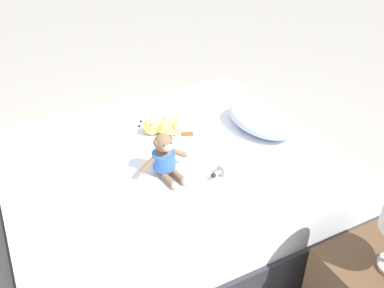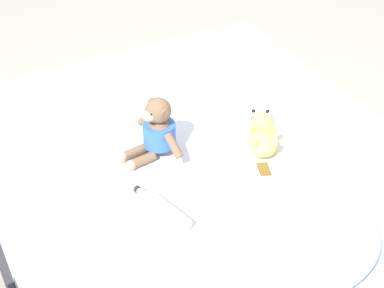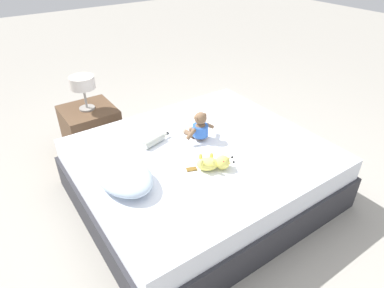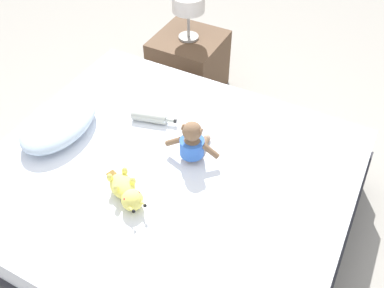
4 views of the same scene
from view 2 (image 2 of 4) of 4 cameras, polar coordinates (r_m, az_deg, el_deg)
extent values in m
plane|color=#9E998E|center=(2.48, 0.57, -8.98)|extent=(16.00, 16.00, 0.00)
cube|color=#2D2D33|center=(2.39, 0.59, -6.70)|extent=(1.58, 1.80, 0.27)
cube|color=white|center=(2.24, 0.63, -2.59)|extent=(1.53, 1.75, 0.17)
ellipsoid|color=silver|center=(1.77, 11.49, -10.35)|extent=(0.53, 0.37, 0.13)
ellipsoid|color=brown|center=(2.15, -3.24, 0.88)|extent=(0.11, 0.12, 0.15)
cylinder|color=blue|center=(2.15, -3.25, 0.99)|extent=(0.14, 0.14, 0.09)
sphere|color=brown|center=(2.09, -3.35, 3.34)|extent=(0.10, 0.10, 0.10)
ellipsoid|color=tan|center=(2.07, -4.29, 2.81)|extent=(0.06, 0.07, 0.04)
sphere|color=black|center=(2.05, -3.99, 2.96)|extent=(0.01, 0.01, 0.01)
sphere|color=black|center=(2.08, -4.51, 3.42)|extent=(0.01, 0.01, 0.01)
cylinder|color=brown|center=(2.05, -2.67, 3.04)|extent=(0.03, 0.01, 0.03)
cylinder|color=brown|center=(2.11, -4.03, 4.17)|extent=(0.03, 0.01, 0.03)
cylinder|color=brown|center=(2.08, -1.82, -0.17)|extent=(0.04, 0.10, 0.08)
cylinder|color=brown|center=(2.21, -4.60, 2.28)|extent=(0.04, 0.10, 0.08)
cylinder|color=brown|center=(2.13, -4.90, -1.62)|extent=(0.10, 0.05, 0.04)
cylinder|color=brown|center=(2.17, -5.73, -0.81)|extent=(0.10, 0.05, 0.04)
sphere|color=tan|center=(2.11, -6.06, -2.11)|extent=(0.04, 0.04, 0.04)
sphere|color=tan|center=(2.15, -6.87, -1.29)|extent=(0.04, 0.04, 0.04)
ellipsoid|color=#EAE066|center=(2.18, 7.00, 0.13)|extent=(0.17, 0.18, 0.08)
sphere|color=#EAE066|center=(2.26, 6.86, 1.85)|extent=(0.10, 0.10, 0.10)
cone|color=#EAE066|center=(2.29, 6.11, 2.69)|extent=(0.06, 0.07, 0.05)
sphere|color=black|center=(2.30, 6.09, 3.25)|extent=(0.02, 0.02, 0.02)
cone|color=#EAE066|center=(2.29, 7.51, 2.65)|extent=(0.06, 0.07, 0.05)
sphere|color=black|center=(2.31, 7.48, 3.21)|extent=(0.02, 0.02, 0.02)
sphere|color=red|center=(2.24, 6.14, 2.45)|extent=(0.02, 0.02, 0.02)
sphere|color=red|center=(2.25, 7.67, 2.41)|extent=(0.02, 0.02, 0.02)
ellipsoid|color=#EAE066|center=(2.18, 5.93, 1.42)|extent=(0.04, 0.04, 0.05)
ellipsoid|color=#EAE066|center=(2.19, 8.12, 1.37)|extent=(0.04, 0.04, 0.05)
ellipsoid|color=#EAE066|center=(2.12, 6.13, 0.23)|extent=(0.04, 0.04, 0.05)
ellipsoid|color=#EAE066|center=(2.13, 8.17, 0.19)|extent=(0.04, 0.04, 0.05)
cube|color=brown|center=(2.12, 7.11, -2.48)|extent=(0.06, 0.08, 0.01)
cylinder|color=#B7BCB2|center=(1.90, -2.61, -6.70)|extent=(0.11, 0.20, 0.06)
cylinder|color=#B7BCB2|center=(1.97, -4.85, -4.93)|extent=(0.03, 0.05, 0.02)
cylinder|color=black|center=(1.99, -5.40, -4.50)|extent=(0.03, 0.02, 0.03)
camera|label=1|loc=(2.45, -55.99, 22.10)|focal=39.00mm
camera|label=3|loc=(2.50, 61.98, 20.74)|focal=31.12mm
camera|label=4|loc=(3.00, 17.38, 39.67)|focal=38.93mm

